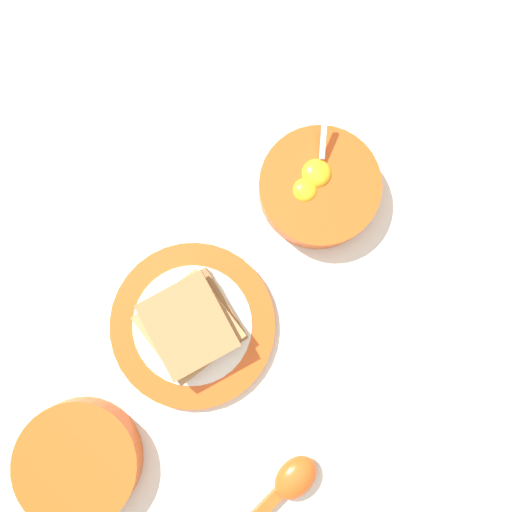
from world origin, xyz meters
name	(u,v)px	position (x,y,z in m)	size (l,w,h in m)	color
ground_plane	(237,406)	(0.00, 0.00, 0.00)	(3.00, 3.00, 0.00)	silver
egg_bowl	(319,187)	(-0.20, -0.23, 0.02)	(0.16, 0.16, 0.07)	#DB5119
toast_plate	(193,325)	(0.02, -0.12, 0.01)	(0.21, 0.21, 0.01)	#DB5119
toast_sandwich	(190,325)	(0.02, -0.12, 0.03)	(0.13, 0.13, 0.04)	#9E7042
soup_spoon	(288,485)	(-0.03, 0.11, 0.01)	(0.15, 0.09, 0.03)	#DB5119
congee_bowl	(78,463)	(0.21, -0.01, 0.02)	(0.15, 0.15, 0.04)	#DB5119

